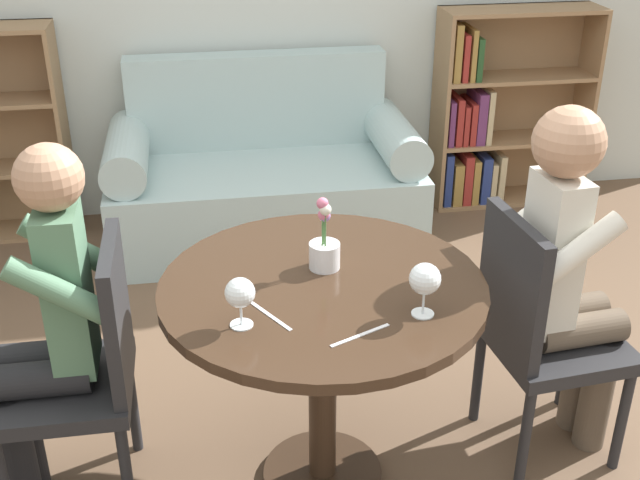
{
  "coord_description": "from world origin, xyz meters",
  "views": [
    {
      "loc": [
        -0.34,
        -2.03,
        1.95
      ],
      "look_at": [
        0.0,
        0.05,
        0.88
      ],
      "focal_mm": 45.0,
      "sensor_mm": 36.0,
      "label": 1
    }
  ],
  "objects_px": {
    "chair_left": "(84,366)",
    "wine_glass_right": "(425,280)",
    "bookshelf_right": "(492,118)",
    "person_right": "(569,274)",
    "wine_glass_left": "(240,294)",
    "person_left": "(46,329)",
    "couch": "(264,181)",
    "chair_right": "(539,328)",
    "flower_vase": "(324,247)"
  },
  "relations": [
    {
      "from": "chair_left",
      "to": "wine_glass_right",
      "type": "relative_size",
      "value": 5.71
    },
    {
      "from": "bookshelf_right",
      "to": "wine_glass_right",
      "type": "relative_size",
      "value": 7.08
    },
    {
      "from": "person_right",
      "to": "wine_glass_left",
      "type": "distance_m",
      "value": 1.11
    },
    {
      "from": "person_right",
      "to": "wine_glass_left",
      "type": "relative_size",
      "value": 8.66
    },
    {
      "from": "person_right",
      "to": "chair_left",
      "type": "bearing_deg",
      "value": 84.05
    },
    {
      "from": "bookshelf_right",
      "to": "person_left",
      "type": "relative_size",
      "value": 0.92
    },
    {
      "from": "couch",
      "to": "wine_glass_left",
      "type": "height_order",
      "value": "couch"
    },
    {
      "from": "bookshelf_right",
      "to": "chair_left",
      "type": "distance_m",
      "value": 2.93
    },
    {
      "from": "bookshelf_right",
      "to": "chair_right",
      "type": "xyz_separation_m",
      "value": [
        -0.61,
        -2.1,
        -0.01
      ]
    },
    {
      "from": "chair_left",
      "to": "flower_vase",
      "type": "bearing_deg",
      "value": 92.22
    },
    {
      "from": "wine_glass_left",
      "to": "flower_vase",
      "type": "relative_size",
      "value": 0.6
    },
    {
      "from": "person_right",
      "to": "flower_vase",
      "type": "xyz_separation_m",
      "value": [
        -0.79,
        0.04,
        0.15
      ]
    },
    {
      "from": "wine_glass_left",
      "to": "person_right",
      "type": "bearing_deg",
      "value": 12.79
    },
    {
      "from": "bookshelf_right",
      "to": "person_left",
      "type": "height_order",
      "value": "person_left"
    },
    {
      "from": "wine_glass_left",
      "to": "flower_vase",
      "type": "distance_m",
      "value": 0.4
    },
    {
      "from": "wine_glass_right",
      "to": "chair_left",
      "type": "bearing_deg",
      "value": 163.91
    },
    {
      "from": "person_left",
      "to": "bookshelf_right",
      "type": "bearing_deg",
      "value": 134.04
    },
    {
      "from": "person_left",
      "to": "person_right",
      "type": "xyz_separation_m",
      "value": [
        1.64,
        -0.01,
        0.04
      ]
    },
    {
      "from": "chair_left",
      "to": "person_right",
      "type": "xyz_separation_m",
      "value": [
        1.54,
        -0.01,
        0.19
      ]
    },
    {
      "from": "couch",
      "to": "person_left",
      "type": "height_order",
      "value": "person_left"
    },
    {
      "from": "couch",
      "to": "person_left",
      "type": "bearing_deg",
      "value": -114.39
    },
    {
      "from": "couch",
      "to": "flower_vase",
      "type": "relative_size",
      "value": 6.64
    },
    {
      "from": "bookshelf_right",
      "to": "wine_glass_left",
      "type": "bearing_deg",
      "value": -124.36
    },
    {
      "from": "couch",
      "to": "wine_glass_left",
      "type": "xyz_separation_m",
      "value": [
        -0.26,
        -2.07,
        0.54
      ]
    },
    {
      "from": "chair_right",
      "to": "person_left",
      "type": "relative_size",
      "value": 0.74
    },
    {
      "from": "wine_glass_right",
      "to": "flower_vase",
      "type": "bearing_deg",
      "value": 126.15
    },
    {
      "from": "person_left",
      "to": "wine_glass_left",
      "type": "height_order",
      "value": "person_left"
    },
    {
      "from": "bookshelf_right",
      "to": "flower_vase",
      "type": "xyz_separation_m",
      "value": [
        -1.32,
        -2.05,
        0.33
      ]
    },
    {
      "from": "person_left",
      "to": "person_right",
      "type": "relative_size",
      "value": 0.97
    },
    {
      "from": "chair_left",
      "to": "wine_glass_left",
      "type": "bearing_deg",
      "value": 61.83
    },
    {
      "from": "person_right",
      "to": "bookshelf_right",
      "type": "bearing_deg",
      "value": -19.6
    },
    {
      "from": "flower_vase",
      "to": "wine_glass_left",
      "type": "bearing_deg",
      "value": -134.34
    },
    {
      "from": "couch",
      "to": "person_right",
      "type": "xyz_separation_m",
      "value": [
        0.81,
        -1.82,
        0.37
      ]
    },
    {
      "from": "couch",
      "to": "person_left",
      "type": "xyz_separation_m",
      "value": [
        -0.82,
        -1.81,
        0.33
      ]
    },
    {
      "from": "couch",
      "to": "wine_glass_left",
      "type": "bearing_deg",
      "value": -97.04
    },
    {
      "from": "wine_glass_left",
      "to": "wine_glass_right",
      "type": "xyz_separation_m",
      "value": [
        0.5,
        -0.03,
        0.01
      ]
    },
    {
      "from": "chair_right",
      "to": "chair_left",
      "type": "bearing_deg",
      "value": 83.47
    },
    {
      "from": "chair_right",
      "to": "flower_vase",
      "type": "xyz_separation_m",
      "value": [
        -0.71,
        0.05,
        0.34
      ]
    },
    {
      "from": "person_left",
      "to": "person_right",
      "type": "height_order",
      "value": "person_right"
    },
    {
      "from": "chair_right",
      "to": "person_right",
      "type": "height_order",
      "value": "person_right"
    },
    {
      "from": "person_left",
      "to": "chair_left",
      "type": "bearing_deg",
      "value": 89.89
    },
    {
      "from": "couch",
      "to": "flower_vase",
      "type": "height_order",
      "value": "flower_vase"
    },
    {
      "from": "chair_right",
      "to": "person_right",
      "type": "distance_m",
      "value": 0.21
    },
    {
      "from": "chair_right",
      "to": "person_right",
      "type": "bearing_deg",
      "value": -86.18
    },
    {
      "from": "person_right",
      "to": "wine_glass_right",
      "type": "height_order",
      "value": "person_right"
    },
    {
      "from": "bookshelf_right",
      "to": "wine_glass_right",
      "type": "distance_m",
      "value": 2.63
    },
    {
      "from": "chair_left",
      "to": "wine_glass_left",
      "type": "xyz_separation_m",
      "value": [
        0.47,
        -0.26,
        0.36
      ]
    },
    {
      "from": "chair_right",
      "to": "wine_glass_right",
      "type": "distance_m",
      "value": 0.66
    },
    {
      "from": "chair_right",
      "to": "person_right",
      "type": "relative_size",
      "value": 0.72
    },
    {
      "from": "person_left",
      "to": "wine_glass_left",
      "type": "xyz_separation_m",
      "value": [
        0.57,
        -0.26,
        0.22
      ]
    }
  ]
}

